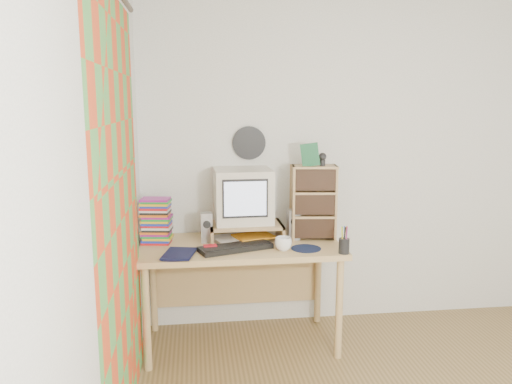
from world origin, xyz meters
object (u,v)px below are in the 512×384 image
object	(u,v)px
diary	(165,252)
crt_monitor	(243,196)
mug	(283,244)
dvd_stack	(157,224)
cd_rack	(314,202)
desk	(240,259)
keyboard	(236,248)

from	to	relation	value
diary	crt_monitor	bearing A→B (deg)	44.71
crt_monitor	mug	xyz separation A→B (m)	(0.24, -0.34, -0.27)
dvd_stack	diary	size ratio (longest dim) A/B	1.19
cd_rack	crt_monitor	bearing A→B (deg)	178.58
desk	cd_rack	xyz separation A→B (m)	(0.54, 0.01, 0.40)
desk	crt_monitor	world-z (taller)	crt_monitor
keyboard	cd_rack	size ratio (longest dim) A/B	0.92
crt_monitor	keyboard	world-z (taller)	crt_monitor
dvd_stack	diary	distance (m)	0.33
desk	crt_monitor	size ratio (longest dim) A/B	3.43
mug	diary	size ratio (longest dim) A/B	0.49
desk	diary	world-z (taller)	diary
desk	dvd_stack	distance (m)	0.65
desk	diary	size ratio (longest dim) A/B	6.00
mug	cd_rack	bearing A→B (deg)	44.59
crt_monitor	keyboard	distance (m)	0.42
desk	mug	world-z (taller)	mug
dvd_stack	cd_rack	bearing A→B (deg)	7.68
dvd_stack	mug	bearing A→B (deg)	-9.76
crt_monitor	cd_rack	bearing A→B (deg)	-9.67
desk	keyboard	size ratio (longest dim) A/B	2.83
desk	keyboard	distance (m)	0.26
cd_rack	mug	distance (m)	0.44
keyboard	diary	xyz separation A→B (m)	(-0.47, -0.06, 0.01)
desk	diary	bearing A→B (deg)	-152.87
desk	dvd_stack	xyz separation A→B (m)	(-0.58, 0.04, 0.27)
cd_rack	diary	xyz separation A→B (m)	(-1.06, -0.28, -0.25)
keyboard	diary	size ratio (longest dim) A/B	2.12
desk	keyboard	bearing A→B (deg)	-103.11
keyboard	mug	world-z (taller)	mug
crt_monitor	mug	size ratio (longest dim) A/B	3.58
crt_monitor	dvd_stack	size ratio (longest dim) A/B	1.47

